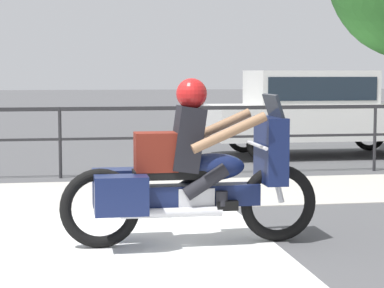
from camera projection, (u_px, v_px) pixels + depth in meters
ground_plane at (56, 260)px, 6.53m from camera, size 120.00×120.00×0.00m
sidewalk_band at (60, 196)px, 9.86m from camera, size 44.00×2.40×0.01m
crosswalk_band at (97, 263)px, 6.39m from camera, size 3.42×6.00×0.01m
fence_railing at (60, 122)px, 11.42m from camera, size 36.00×0.05×1.09m
motorcycle at (190, 173)px, 7.04m from camera, size 2.46×0.76×1.58m
parked_car at (316, 107)px, 14.40m from camera, size 4.31×1.80×1.65m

